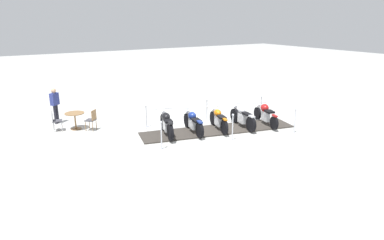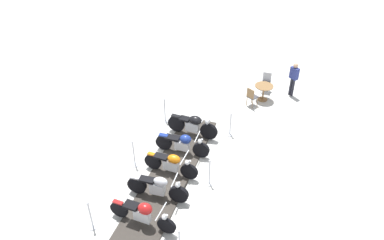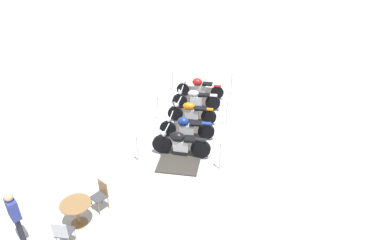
# 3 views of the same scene
# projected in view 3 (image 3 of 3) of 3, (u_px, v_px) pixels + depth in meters

# --- Properties ---
(ground_plane) EXTENTS (80.00, 80.00, 0.00)m
(ground_plane) POSITION_uv_depth(u_px,v_px,m) (192.00, 123.00, 14.88)
(ground_plane) COLOR silver
(display_platform) EXTENTS (2.94, 7.09, 0.05)m
(display_platform) POSITION_uv_depth(u_px,v_px,m) (192.00, 122.00, 14.87)
(display_platform) COLOR #38332D
(display_platform) RESTS_ON ground_plane
(motorcycle_maroon) EXTENTS (2.19, 0.90, 0.93)m
(motorcycle_maroon) POSITION_uv_depth(u_px,v_px,m) (199.00, 87.00, 16.63)
(motorcycle_maroon) COLOR black
(motorcycle_maroon) RESTS_ON display_platform
(motorcycle_chrome) EXTENTS (2.13, 0.68, 0.97)m
(motorcycle_chrome) POSITION_uv_depth(u_px,v_px,m) (196.00, 99.00, 15.64)
(motorcycle_chrome) COLOR black
(motorcycle_chrome) RESTS_ON display_platform
(motorcycle_copper) EXTENTS (2.01, 0.85, 0.94)m
(motorcycle_copper) POSITION_uv_depth(u_px,v_px,m) (191.00, 112.00, 14.63)
(motorcycle_copper) COLOR black
(motorcycle_copper) RESTS_ON display_platform
(motorcycle_navy) EXTENTS (2.12, 0.73, 0.94)m
(motorcycle_navy) POSITION_uv_depth(u_px,v_px,m) (186.00, 127.00, 13.62)
(motorcycle_navy) COLOR black
(motorcycle_navy) RESTS_ON display_platform
(motorcycle_black) EXTENTS (2.09, 0.86, 1.04)m
(motorcycle_black) POSITION_uv_depth(u_px,v_px,m) (180.00, 143.00, 12.59)
(motorcycle_black) COLOR black
(motorcycle_black) RESTS_ON display_platform
(stanchion_right_rear) EXTENTS (0.34, 0.34, 1.05)m
(stanchion_right_rear) POSITION_uv_depth(u_px,v_px,m) (138.00, 154.00, 12.40)
(stanchion_right_rear) COLOR silver
(stanchion_right_rear) RESTS_ON ground_plane
(stanchion_right_mid) EXTENTS (0.31, 0.31, 1.11)m
(stanchion_right_mid) POSITION_uv_depth(u_px,v_px,m) (158.00, 112.00, 14.89)
(stanchion_right_mid) COLOR silver
(stanchion_right_mid) RESTS_ON ground_plane
(stanchion_left_rear) EXTENTS (0.34, 0.34, 1.14)m
(stanchion_left_rear) POSITION_uv_depth(u_px,v_px,m) (220.00, 161.00, 11.99)
(stanchion_left_rear) COLOR silver
(stanchion_left_rear) RESTS_ON ground_plane
(stanchion_left_mid) EXTENTS (0.28, 0.28, 1.15)m
(stanchion_left_mid) POSITION_uv_depth(u_px,v_px,m) (227.00, 117.00, 14.47)
(stanchion_left_mid) COLOR silver
(stanchion_left_mid) RESTS_ON ground_plane
(stanchion_right_front) EXTENTS (0.35, 0.35, 1.05)m
(stanchion_right_front) POSITION_uv_depth(u_px,v_px,m) (173.00, 85.00, 17.44)
(stanchion_right_front) COLOR silver
(stanchion_right_front) RESTS_ON ground_plane
(stanchion_left_front) EXTENTS (0.31, 0.31, 1.12)m
(stanchion_left_front) POSITION_uv_depth(u_px,v_px,m) (231.00, 87.00, 17.00)
(stanchion_left_front) COLOR silver
(stanchion_left_front) RESTS_ON ground_plane
(cafe_table) EXTENTS (0.85, 0.85, 0.75)m
(cafe_table) POSITION_uv_depth(u_px,v_px,m) (76.00, 209.00, 9.78)
(cafe_table) COLOR olive
(cafe_table) RESTS_ON ground_plane
(cafe_chair_near_table) EXTENTS (0.47, 0.47, 0.95)m
(cafe_chair_near_table) POSITION_uv_depth(u_px,v_px,m) (63.00, 232.00, 9.09)
(cafe_chair_near_table) COLOR #B7B7BC
(cafe_chair_near_table) RESTS_ON ground_plane
(cafe_chair_across_table) EXTENTS (0.57, 0.57, 0.93)m
(cafe_chair_across_table) POSITION_uv_depth(u_px,v_px,m) (101.00, 194.00, 10.34)
(cafe_chair_across_table) COLOR olive
(cafe_chair_across_table) RESTS_ON ground_plane
(bystander_person) EXTENTS (0.42, 0.45, 1.69)m
(bystander_person) POSITION_uv_depth(u_px,v_px,m) (14.00, 214.00, 9.01)
(bystander_person) COLOR #23232D
(bystander_person) RESTS_ON ground_plane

